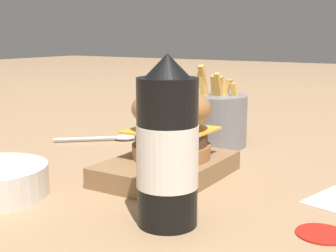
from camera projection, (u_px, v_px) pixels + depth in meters
name	position (u px, v px, depth m)	size (l,w,h in m)	color
ground_plane	(160.00, 181.00, 0.68)	(6.00, 6.00, 0.00)	#9E7A56
serving_board	(168.00, 169.00, 0.69)	(0.21, 0.14, 0.03)	olive
burger	(171.00, 122.00, 0.69)	(0.12, 0.12, 0.11)	#9E6638
ketchup_bottle	(167.00, 149.00, 0.51)	(0.07, 0.07, 0.19)	black
fries_basket	(215.00, 119.00, 0.89)	(0.12, 0.12, 0.15)	slate
spoon	(113.00, 138.00, 0.94)	(0.12, 0.13, 0.01)	silver
ketchup_puddle	(322.00, 233.00, 0.50)	(0.06, 0.06, 0.00)	#B21E14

